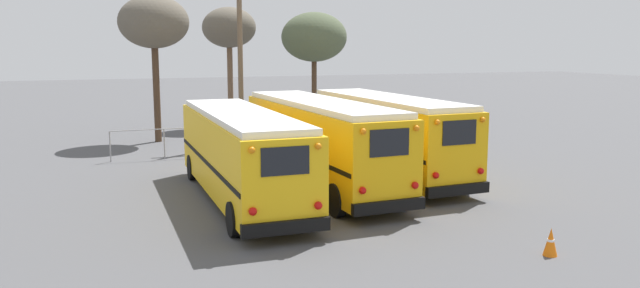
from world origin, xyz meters
TOP-DOWN VIEW (x-y plane):
  - ground_plane at (0.00, 0.00)m, footprint 160.00×160.00m
  - school_bus_0 at (-3.18, -1.04)m, footprint 2.53×10.59m
  - school_bus_1 at (0.00, -0.10)m, footprint 2.88×10.71m
  - school_bus_2 at (3.18, 0.81)m, footprint 2.89×9.96m
  - utility_pole at (-0.41, 10.98)m, footprint 1.80×0.27m
  - bare_tree_0 at (0.55, 18.23)m, footprint 3.40×3.40m
  - bare_tree_1 at (5.02, 14.72)m, footprint 3.98×3.98m
  - bare_tree_2 at (-4.53, 13.42)m, footprint 3.74×3.74m
  - fence_line at (0.00, 7.94)m, footprint 14.42×0.06m
  - traffic_cone at (2.84, -9.24)m, footprint 0.36×0.36m

SIDE VIEW (x-z plane):
  - ground_plane at x=0.00m, z-range 0.00..0.00m
  - traffic_cone at x=2.84m, z-range 0.00..0.72m
  - fence_line at x=0.00m, z-range 0.27..1.69m
  - school_bus_0 at x=-3.18m, z-range 0.14..3.19m
  - school_bus_2 at x=3.18m, z-range 0.13..3.36m
  - school_bus_1 at x=0.00m, z-range 0.15..3.40m
  - utility_pole at x=-0.41m, z-range 0.18..9.45m
  - bare_tree_1 at x=5.02m, z-range 2.08..9.30m
  - bare_tree_0 at x=0.55m, z-range 2.45..10.07m
  - bare_tree_2 at x=-4.53m, z-range 2.46..10.33m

